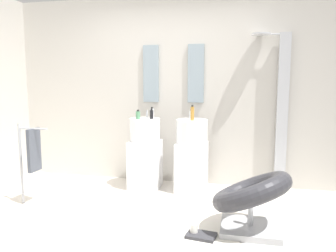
# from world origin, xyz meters

# --- Properties ---
(ground_plane) EXTENTS (4.80, 3.60, 0.04)m
(ground_plane) POSITION_xyz_m (0.00, 0.00, -0.02)
(ground_plane) COLOR silver
(rear_partition) EXTENTS (4.80, 0.10, 2.60)m
(rear_partition) POSITION_xyz_m (0.00, 1.65, 1.30)
(rear_partition) COLOR beige
(rear_partition) RESTS_ON ground_plane
(pedestal_sink_left) EXTENTS (0.41, 0.41, 1.05)m
(pedestal_sink_left) POSITION_xyz_m (-0.32, 1.25, 0.48)
(pedestal_sink_left) COLOR white
(pedestal_sink_left) RESTS_ON ground_plane
(pedestal_sink_right) EXTENTS (0.41, 0.41, 1.05)m
(pedestal_sink_right) POSITION_xyz_m (0.32, 1.25, 0.48)
(pedestal_sink_right) COLOR white
(pedestal_sink_right) RESTS_ON ground_plane
(vanity_mirror_left) EXTENTS (0.22, 0.03, 0.79)m
(vanity_mirror_left) POSITION_xyz_m (-0.32, 1.58, 1.54)
(vanity_mirror_left) COLOR #8C9EA8
(vanity_mirror_right) EXTENTS (0.22, 0.03, 0.79)m
(vanity_mirror_right) POSITION_xyz_m (0.32, 1.58, 1.54)
(vanity_mirror_right) COLOR #8C9EA8
(shower_column) EXTENTS (0.49, 0.24, 2.05)m
(shower_column) POSITION_xyz_m (1.44, 1.53, 1.08)
(shower_column) COLOR #B7BABF
(shower_column) RESTS_ON ground_plane
(lounge_chair) EXTENTS (1.02, 1.02, 0.65)m
(lounge_chair) POSITION_xyz_m (1.05, 0.15, 0.35)
(lounge_chair) COLOR #B7BABF
(lounge_chair) RESTS_ON ground_plane
(towel_rack) EXTENTS (0.37, 0.22, 0.95)m
(towel_rack) POSITION_xyz_m (-1.42, 0.37, 0.63)
(towel_rack) COLOR #B7BABF
(towel_rack) RESTS_ON ground_plane
(area_rug) EXTENTS (1.05, 0.80, 0.01)m
(area_rug) POSITION_xyz_m (0.42, -0.13, 0.01)
(area_rug) COLOR white
(area_rug) RESTS_ON ground_plane
(magazine_charcoal) EXTENTS (0.29, 0.22, 0.03)m
(magazine_charcoal) POSITION_xyz_m (0.60, -0.09, 0.02)
(magazine_charcoal) COLOR #38383D
(magazine_charcoal) RESTS_ON area_rug
(coffee_mug) EXTENTS (0.07, 0.07, 0.11)m
(coffee_mug) POSITION_xyz_m (0.53, -0.06, 0.06)
(coffee_mug) COLOR white
(coffee_mug) RESTS_ON area_rug
(soap_bottle_black) EXTENTS (0.04, 0.04, 0.13)m
(soap_bottle_black) POSITION_xyz_m (-0.21, 1.21, 1.01)
(soap_bottle_black) COLOR black
(soap_bottle_black) RESTS_ON pedestal_sink_left
(soap_bottle_amber) EXTENTS (0.05, 0.05, 0.19)m
(soap_bottle_amber) POSITION_xyz_m (0.33, 1.15, 1.04)
(soap_bottle_amber) COLOR #C68C38
(soap_bottle_amber) RESTS_ON pedestal_sink_right
(soap_bottle_green) EXTENTS (0.06, 0.06, 0.12)m
(soap_bottle_green) POSITION_xyz_m (-0.38, 1.14, 1.00)
(soap_bottle_green) COLOR #59996B
(soap_bottle_green) RESTS_ON pedestal_sink_left
(soap_bottle_clear) EXTENTS (0.05, 0.05, 0.12)m
(soap_bottle_clear) POSITION_xyz_m (0.29, 1.35, 1.00)
(soap_bottle_clear) COLOR silver
(soap_bottle_clear) RESTS_ON pedestal_sink_right
(soap_bottle_white) EXTENTS (0.05, 0.05, 0.15)m
(soap_bottle_white) POSITION_xyz_m (-0.24, 1.33, 1.01)
(soap_bottle_white) COLOR white
(soap_bottle_white) RESTS_ON pedestal_sink_left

